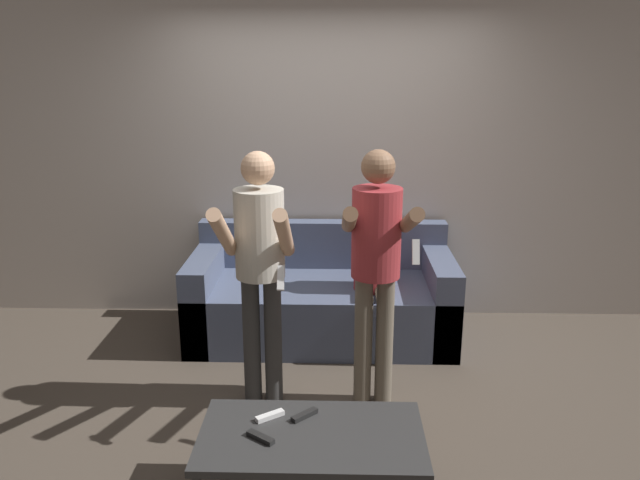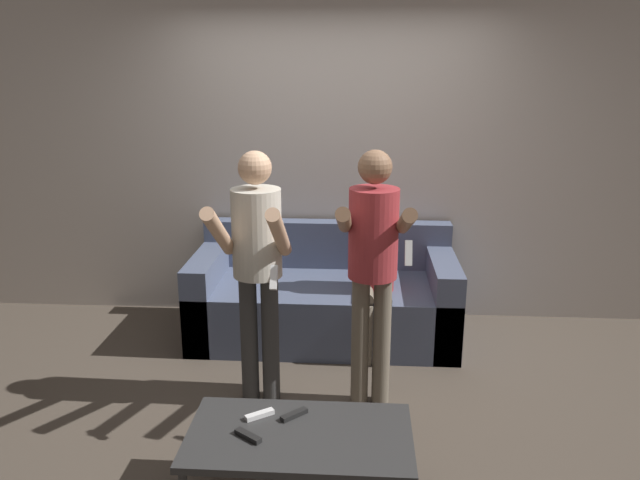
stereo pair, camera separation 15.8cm
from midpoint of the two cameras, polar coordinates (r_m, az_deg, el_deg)
name	(u,v)px [view 2 (the right image)]	position (r m, az deg, el deg)	size (l,w,h in m)	color
ground_plane	(321,403)	(4.12, 1.21, -14.65)	(14.00, 14.00, 0.00)	#4C4238
wall_back	(333,157)	(5.14, 2.09, 7.63)	(6.40, 0.06, 2.70)	beige
couch	(324,300)	(4.93, 1.32, -5.50)	(2.02, 0.94, 0.84)	#4C5670
person_standing_left	(257,253)	(3.76, -4.62, -1.24)	(0.42, 0.70, 1.61)	#383838
person_standing_right	(373,254)	(3.73, 6.09, -1.28)	(0.42, 0.71, 1.62)	#6B6051
person_seated	(375,268)	(4.58, 6.05, -2.57)	(0.29, 0.52, 1.18)	#6B6051
coffee_table	(299,440)	(3.12, -0.37, -17.84)	(1.07, 0.60, 0.41)	#2D2D2D
remote_near	(248,436)	(3.07, -5.06, -17.42)	(0.14, 0.12, 0.02)	black
remote_mid	(260,415)	(3.22, -4.09, -15.66)	(0.14, 0.12, 0.02)	white
remote_far	(294,415)	(3.21, -0.92, -15.68)	(0.13, 0.13, 0.02)	black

